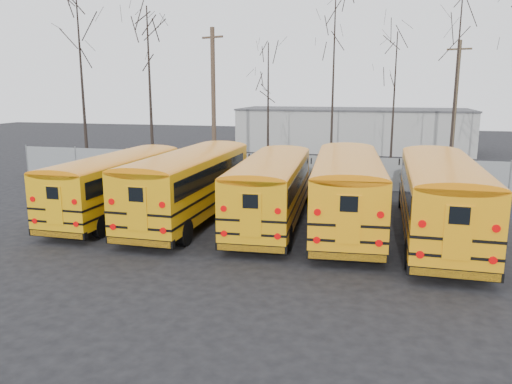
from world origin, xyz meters
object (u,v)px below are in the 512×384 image
(bus_e, at_px, (440,192))
(bus_b, at_px, (191,179))
(bus_c, at_px, (272,184))
(utility_pole_left, at_px, (213,99))
(utility_pole_right, at_px, (455,106))
(bus_a, at_px, (118,180))
(bus_d, at_px, (347,184))

(bus_e, bearing_deg, bus_b, 177.75)
(bus_c, bearing_deg, utility_pole_left, 115.06)
(bus_b, distance_m, utility_pole_left, 14.32)
(utility_pole_left, bearing_deg, bus_e, -23.78)
(bus_e, relative_size, utility_pole_right, 1.30)
(utility_pole_left, relative_size, utility_pole_right, 1.10)
(bus_c, bearing_deg, bus_e, -8.58)
(bus_c, height_order, utility_pole_left, utility_pole_left)
(bus_b, bearing_deg, bus_a, -176.86)
(bus_b, relative_size, bus_c, 1.04)
(bus_d, relative_size, bus_e, 1.00)
(bus_d, height_order, utility_pole_left, utility_pole_left)
(bus_b, relative_size, utility_pole_left, 1.16)
(bus_b, height_order, bus_d, bus_d)
(bus_b, distance_m, bus_c, 3.82)
(bus_b, relative_size, bus_e, 0.98)
(bus_c, bearing_deg, bus_a, 178.68)
(bus_e, bearing_deg, bus_a, 179.01)
(utility_pole_right, bearing_deg, bus_e, -82.15)
(bus_e, bearing_deg, utility_pole_left, 136.08)
(bus_b, xyz_separation_m, utility_pole_left, (-3.44, 13.49, 3.35))
(bus_c, relative_size, utility_pole_left, 1.11)
(utility_pole_left, height_order, utility_pole_right, utility_pole_left)
(bus_c, bearing_deg, bus_b, 178.50)
(bus_d, relative_size, utility_pole_right, 1.30)
(bus_a, height_order, utility_pole_left, utility_pole_left)
(bus_c, relative_size, bus_e, 0.94)
(bus_d, distance_m, bus_e, 3.83)
(bus_d, relative_size, utility_pole_left, 1.18)
(bus_e, bearing_deg, utility_pole_right, 81.98)
(bus_c, relative_size, bus_d, 0.94)
(bus_a, bearing_deg, utility_pole_left, 89.74)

